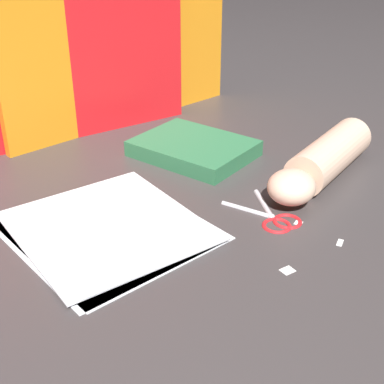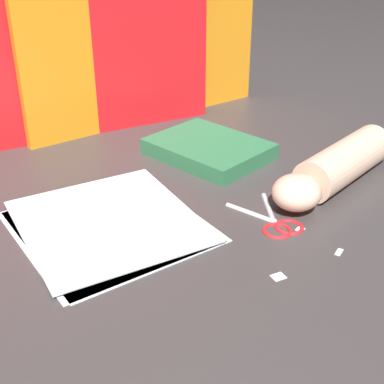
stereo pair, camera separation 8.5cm
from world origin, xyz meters
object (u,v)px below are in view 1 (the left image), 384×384
object	(u,v)px
book_closed	(194,148)
scissors	(273,216)
hand_forearm	(322,161)
paper_stack	(108,229)

from	to	relation	value
book_closed	scissors	distance (m)	0.29
scissors	hand_forearm	size ratio (longest dim) A/B	0.44
scissors	hand_forearm	world-z (taller)	hand_forearm
paper_stack	hand_forearm	size ratio (longest dim) A/B	0.92
book_closed	scissors	bearing A→B (deg)	-100.84
paper_stack	scissors	xyz separation A→B (m)	(0.24, -0.13, -0.00)
book_closed	hand_forearm	distance (m)	0.27
book_closed	scissors	xyz separation A→B (m)	(-0.05, -0.28, -0.01)
paper_stack	book_closed	distance (m)	0.33
paper_stack	hand_forearm	xyz separation A→B (m)	(0.41, -0.09, 0.03)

